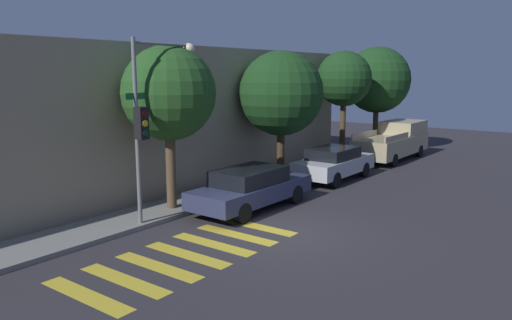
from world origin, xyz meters
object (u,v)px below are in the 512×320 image
Objects in this scene: pickup_truck at (394,141)px; tree_behind_truck at (377,80)px; sedan_middle at (334,163)px; tree_midblock at (281,94)px; tree_near_corner at (169,94)px; tree_far_end at (344,79)px; traffic_light_pole at (152,105)px; sedan_near_corner at (251,187)px.

tree_behind_truck is at bearing 45.34° from pickup_truck.
tree_midblock is (-1.24, 1.85, 2.86)m from sedan_middle.
tree_near_corner is 0.96× the size of tree_far_end.
pickup_truck is at bearing -0.00° from sedan_middle.
traffic_light_pole is 4.29m from sedan_near_corner.
tree_behind_truck reaches higher than tree_far_end.
pickup_truck is at bearing -40.01° from tree_far_end.
sedan_near_corner is at bearing -169.51° from tree_far_end.
tree_midblock is (-7.75, 1.85, 2.65)m from pickup_truck.
tree_midblock reaches higher than sedan_near_corner.
sedan_near_corner is 12.18m from pickup_truck.
pickup_truck is (6.51, -0.00, 0.21)m from sedan_middle.
tree_midblock is (7.43, 0.58, 0.07)m from traffic_light_pole.
tree_far_end is at bearing -180.00° from tree_behind_truck.
tree_near_corner is at bearing 25.59° from traffic_light_pole.
tree_midblock is 0.97× the size of tree_far_end.
pickup_truck is 1.05× the size of tree_far_end.
sedan_middle is 3.62m from tree_midblock.
sedan_middle is at bearing -56.19° from tree_midblock.
tree_midblock is at bearing 0.00° from tree_near_corner.
traffic_light_pole is 9.20m from sedan_middle.
tree_far_end is (-2.20, 1.85, 3.17)m from pickup_truck.
traffic_light_pole is at bearing 157.03° from sedan_near_corner.
tree_far_end reaches higher than traffic_light_pole.
tree_near_corner is at bearing -180.00° from tree_far_end.
tree_near_corner is (1.20, 0.58, 0.26)m from traffic_light_pole.
traffic_light_pole is at bearing -154.41° from tree_near_corner.
tree_midblock is at bearing 4.43° from traffic_light_pole.
tree_near_corner reaches higher than sedan_near_corner.
tree_behind_truck is (9.57, -0.00, 0.43)m from tree_midblock.
sedan_middle is at bearing -167.50° from tree_behind_truck.
pickup_truck reaches higher than sedan_near_corner.
tree_far_end reaches higher than sedan_middle.
tree_behind_truck reaches higher than tree_near_corner.
tree_behind_truck reaches higher than sedan_near_corner.
traffic_light_pole is 7.46m from tree_midblock.
tree_midblock is (4.43, 1.85, 2.86)m from sedan_near_corner.
tree_midblock is at bearing 166.59° from pickup_truck.
sedan_middle is at bearing -8.34° from traffic_light_pole.
traffic_light_pole is 1.01× the size of tree_midblock.
pickup_truck is at bearing -13.41° from tree_midblock.
tree_behind_truck reaches higher than tree_midblock.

